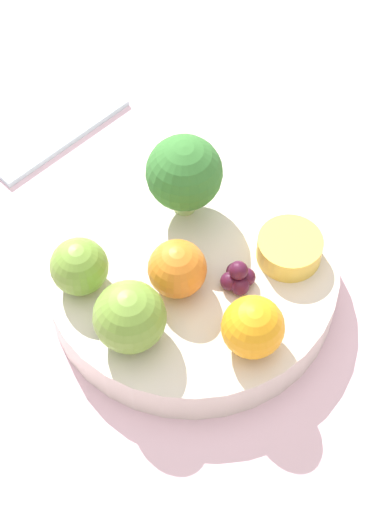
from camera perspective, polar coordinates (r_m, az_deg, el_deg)
name	(u,v)px	position (r m, az deg, el deg)	size (l,w,h in m)	color
ground_plane	(192,300)	(0.74, 0.00, -2.97)	(6.00, 6.00, 0.00)	gray
table_surface	(192,294)	(0.73, 0.00, -2.56)	(1.20, 1.20, 0.02)	silver
bowl	(192,276)	(0.71, 0.00, -1.33)	(0.24, 0.24, 0.04)	silver
broccoli	(184,174)	(0.69, -0.52, 5.51)	(0.06, 0.06, 0.08)	#99C17A
apple_red	(79,266)	(0.67, -7.53, -0.70)	(0.05, 0.05, 0.05)	olive
apple_green	(130,317)	(0.63, -4.18, -4.07)	(0.06, 0.06, 0.06)	olive
orange_front	(177,269)	(0.66, -0.99, -0.86)	(0.05, 0.05, 0.05)	orange
orange_back	(253,327)	(0.63, 4.09, -4.76)	(0.05, 0.05, 0.05)	orange
grape_cluster	(238,277)	(0.67, 3.08, -1.43)	(0.03, 0.03, 0.03)	#47142D
small_cup	(289,248)	(0.69, 6.52, 0.51)	(0.05, 0.05, 0.02)	#F4CC4C
napkin	(28,107)	(0.86, -10.86, 9.70)	(0.18, 0.19, 0.01)	silver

